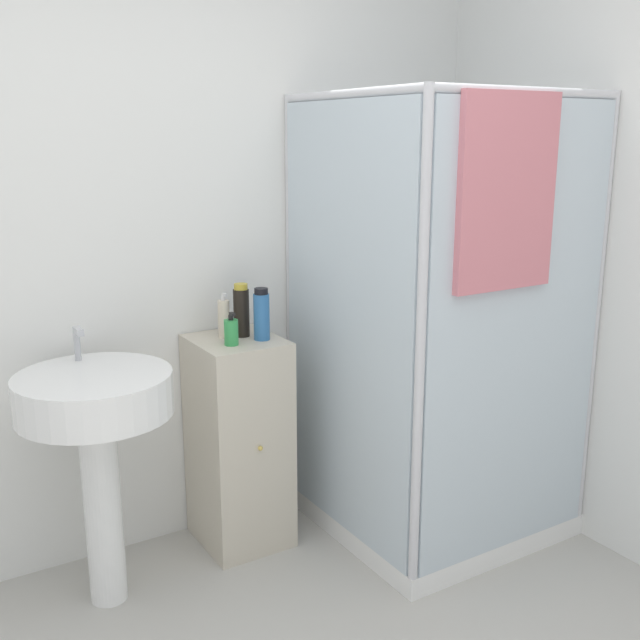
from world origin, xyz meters
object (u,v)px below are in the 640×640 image
shampoo_bottle_tall_black (241,311)px  soap_dispenser (231,332)px  shampoo_bottle_blue (262,315)px  sink (96,422)px  lotion_bottle_white (224,318)px

shampoo_bottle_tall_black → soap_dispenser: bearing=-133.3°
shampoo_bottle_tall_black → shampoo_bottle_blue: bearing=-62.8°
sink → shampoo_bottle_tall_black: shampoo_bottle_tall_black is taller
shampoo_bottle_tall_black → lotion_bottle_white: bearing=163.8°
shampoo_bottle_tall_black → shampoo_bottle_blue: (0.05, -0.09, -0.00)m
soap_dispenser → shampoo_bottle_tall_black: size_ratio=0.61×
soap_dispenser → lotion_bottle_white: lotion_bottle_white is taller
soap_dispenser → shampoo_bottle_blue: shampoo_bottle_blue is taller
soap_dispenser → shampoo_bottle_blue: size_ratio=0.63×
lotion_bottle_white → shampoo_bottle_blue: bearing=-43.5°
soap_dispenser → shampoo_bottle_tall_black: bearing=46.7°
sink → lotion_bottle_white: (0.59, 0.18, 0.26)m
shampoo_bottle_tall_black → lotion_bottle_white: 0.08m
soap_dispenser → shampoo_bottle_tall_black: (0.09, 0.10, 0.05)m
shampoo_bottle_tall_black → shampoo_bottle_blue: shampoo_bottle_tall_black is taller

